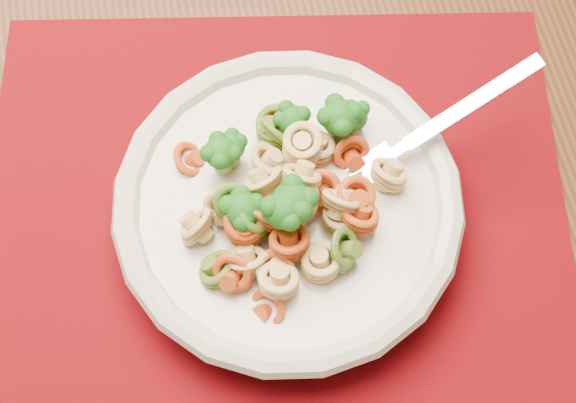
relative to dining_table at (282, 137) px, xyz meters
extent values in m
cube|color=#4C2F19|center=(-0.29, 0.55, -0.65)|extent=(4.00, 4.00, 0.01)
cube|color=#4A2D15|center=(0.00, 0.00, 0.08)|extent=(1.44, 0.95, 0.04)
cube|color=#5F040B|center=(-0.03, -0.11, 0.10)|extent=(0.50, 0.42, 0.00)
cylinder|color=beige|center=(-0.02, -0.12, 0.11)|extent=(0.11, 0.11, 0.01)
cylinder|color=beige|center=(-0.02, -0.12, 0.13)|extent=(0.23, 0.23, 0.03)
torus|color=beige|center=(-0.02, -0.12, 0.14)|extent=(0.25, 0.25, 0.02)
camera|label=1|loc=(-0.06, -0.34, 0.67)|focal=50.00mm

